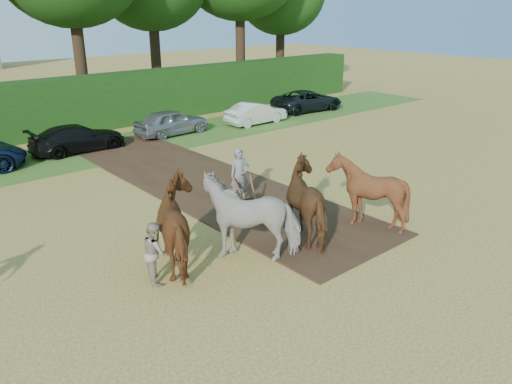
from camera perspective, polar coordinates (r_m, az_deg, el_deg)
ground at (r=14.30m, az=4.85°, el=-7.22°), size 120.00×120.00×0.00m
earth_strip at (r=20.13m, az=-6.38°, el=1.23°), size 4.50×17.00×0.05m
grass_verge at (r=25.41m, az=-18.28°, el=4.38°), size 50.00×5.00×0.03m
hedgerow at (r=29.21m, az=-22.16°, el=8.91°), size 46.00×1.60×3.00m
spectator_near at (r=12.90m, az=-11.41°, el=-6.75°), size 0.84×0.95×1.62m
plough_team at (r=14.51m, az=2.97°, el=-1.68°), size 8.13×5.98×2.34m
parked_cars at (r=25.41m, az=-18.73°, el=5.92°), size 35.94×3.08×1.48m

